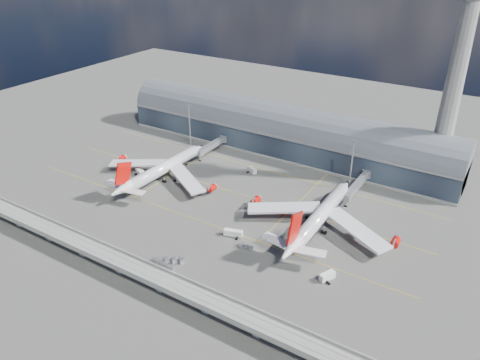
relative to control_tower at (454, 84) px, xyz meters
The scene contains 20 objects.
ground 129.54m from the control_tower, 135.68° to the right, with size 500.00×500.00×0.00m, color #474744.
taxi_lines 116.61m from the control_tower, 144.38° to the right, with size 200.00×80.12×0.01m.
terminal 94.20m from the control_tower, behind, with size 200.00×30.00×28.00m.
control_tower is the anchor object (origin of this frame).
guideway 168.57m from the control_tower, 121.63° to the right, with size 220.00×8.50×7.20m.
floodlight_mast_left 143.01m from the control_tower, 168.28° to the right, with size 3.00×0.70×25.70m.
floodlight_mast_right 58.76m from the control_tower, 141.34° to the right, with size 3.00×0.70×25.70m.
airliner_left 147.54m from the control_tower, 149.31° to the right, with size 65.25×68.51×20.91m.
airliner_right 90.56m from the control_tower, 114.95° to the right, with size 67.88×70.93×22.54m.
jet_bridge_left 129.46m from the control_tower, 165.68° to the right, with size 4.40×28.00×7.25m.
jet_bridge_right 63.56m from the control_tower, 132.82° to the right, with size 4.40×32.00×7.25m.
service_truck_0 140.00m from the control_tower, 149.00° to the right, with size 5.77×7.49×3.02m.
service_truck_1 160.74m from the control_tower, 151.18° to the right, with size 6.08×4.46×3.21m.
service_truck_2 123.84m from the control_tower, 122.80° to the right, with size 8.35×4.63×2.91m.
service_truck_3 113.64m from the control_tower, 99.40° to the right, with size 4.94×6.69×3.03m.
service_truck_4 91.91m from the control_tower, 123.36° to the right, with size 3.50×4.95×2.61m.
service_truck_5 106.26m from the control_tower, 154.70° to the right, with size 6.31×4.60×2.86m.
cargo_train_0 150.62m from the control_tower, 120.22° to the right, with size 8.57×5.75×1.95m.
cargo_train_1 154.70m from the control_tower, 120.13° to the right, with size 11.34×2.51×1.49m.
cargo_train_2 123.69m from the control_tower, 117.50° to the right, with size 7.22×1.68×1.61m.
Camera 1 is at (112.80, -149.95, 113.47)m, focal length 35.00 mm.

